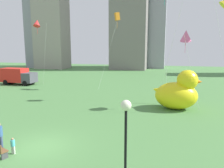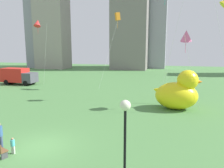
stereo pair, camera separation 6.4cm
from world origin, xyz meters
The scene contains 9 objects.
ground_plane centered at (0.00, 0.00, 0.00)m, with size 140.00×140.00×0.00m, color #4B7F43.
person_child centered at (-1.08, -1.22, 0.56)m, with size 0.25×0.25×1.02m.
giant_inflatable_duck centered at (8.82, 11.43, 1.76)m, with size 4.98×3.20×4.13m.
lamppost centered at (6.03, -2.56, 3.19)m, with size 0.48×0.48×4.09m.
box_truck centered at (-17.83, 20.47, 1.45)m, with size 6.31×2.46×2.85m.
city_skyline centered at (-5.84, 55.21, 17.21)m, with size 79.67×19.66×41.83m.
kite_red centered at (-13.06, 20.01, 10.33)m, with size 2.17×2.31×11.07m.
kite_pink centered at (9.32, 11.66, 7.52)m, with size 2.25×2.39×8.23m.
kite_orange centered at (0.16, 20.35, 10.84)m, with size 3.33×3.46×11.50m.
Camera 2 is at (7.77, -11.27, 6.26)m, focal length 34.19 mm.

